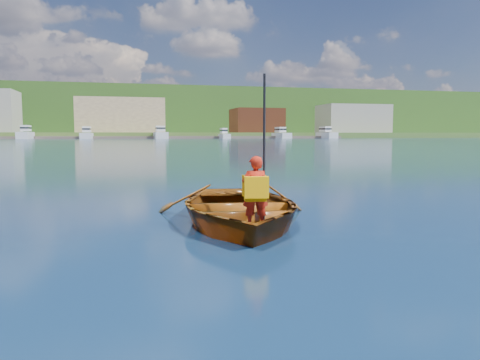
# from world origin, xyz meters

# --- Properties ---
(ground) EXTENTS (600.00, 600.00, 0.00)m
(ground) POSITION_xyz_m (0.00, 0.00, 0.00)
(ground) COLOR #102E47
(ground) RESTS_ON ground
(rowboat) EXTENTS (3.24, 4.19, 0.80)m
(rowboat) POSITION_xyz_m (-1.26, -0.31, 0.25)
(rowboat) COLOR brown
(rowboat) RESTS_ON ground
(child_paddler) EXTENTS (0.41, 0.37, 2.19)m
(child_paddler) POSITION_xyz_m (-1.22, -1.22, 0.64)
(child_paddler) COLOR #A71A0D
(child_paddler) RESTS_ON ground
(shoreline) EXTENTS (400.00, 140.00, 22.00)m
(shoreline) POSITION_xyz_m (0.00, 236.61, 10.32)
(shoreline) COLOR #354D23
(shoreline) RESTS_ON ground
(dock) EXTENTS (160.05, 9.17, 0.80)m
(dock) POSITION_xyz_m (-10.21, 148.00, 0.40)
(dock) COLOR brown
(dock) RESTS_ON ground
(waterfront_buildings) EXTENTS (202.00, 16.00, 14.00)m
(waterfront_buildings) POSITION_xyz_m (-7.74, 165.00, 7.74)
(waterfront_buildings) COLOR brown
(waterfront_buildings) RESTS_ON ground
(marina_yachts) EXTENTS (143.70, 13.88, 4.41)m
(marina_yachts) POSITION_xyz_m (-6.04, 143.30, 1.44)
(marina_yachts) COLOR silver
(marina_yachts) RESTS_ON ground
(hillside_trees) EXTENTS (299.99, 81.28, 24.09)m
(hillside_trees) POSITION_xyz_m (-16.65, 228.57, 15.81)
(hillside_trees) COLOR #382314
(hillside_trees) RESTS_ON ground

